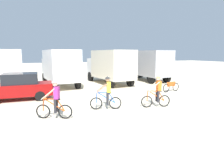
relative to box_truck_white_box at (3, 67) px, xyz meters
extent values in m
plane|color=beige|center=(7.55, -11.30, -1.87)|extent=(120.00, 120.00, 0.00)
cube|color=white|center=(0.10, -0.57, 0.13)|extent=(3.23, 5.53, 2.70)
cube|color=#4C6B9E|center=(-0.47, 2.79, -0.37)|extent=(2.42, 1.84, 2.00)
cube|color=black|center=(-0.58, 3.48, -0.02)|extent=(2.01, 0.41, 0.80)
cylinder|color=black|center=(0.55, 2.86, -1.37)|extent=(0.48, 1.04, 1.00)
cylinder|color=black|center=(1.38, -2.06, -1.37)|extent=(0.48, 1.04, 1.00)
cube|color=white|center=(4.78, -1.11, 0.13)|extent=(2.92, 5.42, 2.70)
cube|color=silver|center=(4.43, 2.27, -0.37)|extent=(2.34, 1.72, 2.00)
cube|color=black|center=(4.36, 2.97, -0.02)|extent=(2.02, 0.29, 0.80)
cylinder|color=black|center=(3.42, 2.07, -1.37)|extent=(0.42, 1.03, 1.00)
cylinder|color=black|center=(5.45, 2.28, -1.37)|extent=(0.42, 1.03, 1.00)
cylinder|color=black|center=(3.93, -2.89, -1.37)|extent=(0.42, 1.03, 1.00)
cylinder|color=black|center=(5.96, -2.69, -1.37)|extent=(0.42, 1.03, 1.00)
cube|color=beige|center=(9.63, -1.56, 0.13)|extent=(2.93, 5.42, 2.70)
cube|color=silver|center=(9.27, 1.82, -0.37)|extent=(2.35, 1.72, 2.00)
cube|color=black|center=(9.20, 2.52, -0.02)|extent=(2.02, 0.29, 0.80)
cylinder|color=black|center=(8.27, 1.61, -1.37)|extent=(0.42, 1.03, 1.00)
cylinder|color=black|center=(10.30, 1.83, -1.37)|extent=(0.42, 1.03, 1.00)
cylinder|color=black|center=(8.80, -3.35, -1.37)|extent=(0.42, 1.03, 1.00)
cylinder|color=black|center=(10.82, -3.13, -1.37)|extent=(0.42, 1.03, 1.00)
cube|color=#9E9EA3|center=(14.34, -0.81, 0.13)|extent=(2.76, 5.36, 2.70)
cube|color=#4C6B9E|center=(14.10, 2.58, -0.37)|extent=(2.30, 1.65, 2.00)
cube|color=black|center=(14.05, 3.28, -0.02)|extent=(2.02, 0.22, 0.80)
cylinder|color=black|center=(13.09, 2.41, -1.37)|extent=(0.39, 1.02, 1.00)
cylinder|color=black|center=(15.12, 2.55, -1.37)|extent=(0.39, 1.02, 1.00)
cylinder|color=black|center=(13.44, -2.57, -1.37)|extent=(0.39, 1.02, 1.00)
cylinder|color=black|center=(15.47, -2.43, -1.37)|extent=(0.39, 1.02, 1.00)
cube|color=maroon|center=(1.54, -5.34, -1.17)|extent=(4.24, 1.86, 0.76)
cube|color=black|center=(1.69, -5.34, -0.45)|extent=(2.14, 1.65, 0.68)
cylinder|color=black|center=(2.83, -6.15, -1.55)|extent=(0.64, 0.23, 0.64)
cylinder|color=black|center=(2.86, -4.59, -1.55)|extent=(0.64, 0.23, 0.64)
torus|color=black|center=(2.89, -9.89, -1.53)|extent=(0.65, 0.33, 0.68)
cylinder|color=silver|center=(2.89, -9.89, -1.53)|extent=(0.11, 0.11, 0.08)
torus|color=black|center=(3.85, -10.31, -1.53)|extent=(0.65, 0.33, 0.68)
cylinder|color=silver|center=(3.85, -10.31, -1.53)|extent=(0.11, 0.11, 0.08)
cylinder|color=#E05119|center=(3.39, -10.11, -1.21)|extent=(0.96, 0.46, 0.68)
cylinder|color=#E05119|center=(3.24, -10.04, -0.93)|extent=(0.63, 0.31, 0.13)
cylinder|color=#E05119|center=(3.69, -10.24, -1.25)|extent=(0.37, 0.20, 0.59)
cylinder|color=#E05119|center=(2.91, -9.90, -1.21)|extent=(0.11, 0.09, 0.64)
cylinder|color=silver|center=(2.94, -9.91, -0.89)|extent=(0.24, 0.49, 0.04)
cube|color=black|center=(3.54, -10.17, -0.94)|extent=(0.27, 0.21, 0.06)
cube|color=#AD2D8C|center=(3.52, -10.17, -0.63)|extent=(0.31, 0.37, 0.56)
sphere|color=beige|center=(3.46, -10.14, -0.23)|extent=(0.22, 0.22, 0.22)
cone|color=silver|center=(3.46, -10.14, -0.10)|extent=(0.32, 0.32, 0.10)
cylinder|color=#26262B|center=(3.41, -10.26, -1.24)|extent=(0.12, 0.12, 0.66)
cylinder|color=#26262B|center=(3.52, -10.02, -1.24)|extent=(0.12, 0.12, 0.66)
cylinder|color=beige|center=(3.14, -10.19, -0.65)|extent=(0.61, 0.26, 0.53)
cylinder|color=beige|center=(3.28, -9.87, -0.65)|extent=(0.58, 0.34, 0.53)
torus|color=black|center=(5.64, -9.38, -1.53)|extent=(0.67, 0.25, 0.68)
cylinder|color=silver|center=(5.64, -9.38, -1.53)|extent=(0.10, 0.10, 0.08)
torus|color=black|center=(6.65, -9.68, -1.53)|extent=(0.67, 0.25, 0.68)
cylinder|color=silver|center=(6.65, -9.68, -1.53)|extent=(0.10, 0.10, 0.08)
cylinder|color=blue|center=(6.17, -9.54, -1.21)|extent=(1.00, 0.33, 0.68)
cylinder|color=blue|center=(6.00, -9.49, -0.93)|extent=(0.65, 0.23, 0.13)
cylinder|color=blue|center=(6.48, -9.63, -1.25)|extent=(0.39, 0.16, 0.59)
cylinder|color=blue|center=(5.66, -9.39, -1.21)|extent=(0.11, 0.08, 0.64)
cylinder|color=silver|center=(5.69, -9.40, -0.89)|extent=(0.18, 0.51, 0.04)
cube|color=black|center=(6.32, -9.58, -0.94)|extent=(0.26, 0.18, 0.06)
cube|color=gold|center=(6.30, -9.57, -0.63)|extent=(0.28, 0.36, 0.56)
sphere|color=#A87A5B|center=(6.24, -9.56, -0.23)|extent=(0.22, 0.22, 0.22)
cone|color=#333333|center=(6.24, -9.56, -0.10)|extent=(0.32, 0.32, 0.10)
cylinder|color=#26262B|center=(6.20, -9.68, -1.24)|extent=(0.12, 0.12, 0.66)
cylinder|color=#26262B|center=(6.28, -9.43, -1.24)|extent=(0.12, 0.12, 0.66)
cylinder|color=#A87A5B|center=(5.92, -9.65, -0.65)|extent=(0.62, 0.18, 0.53)
cylinder|color=#A87A5B|center=(6.02, -9.31, -0.65)|extent=(0.61, 0.26, 0.53)
torus|color=black|center=(8.43, -10.04, -1.53)|extent=(0.68, 0.19, 0.68)
cylinder|color=silver|center=(8.43, -10.04, -1.53)|extent=(0.09, 0.09, 0.08)
torus|color=black|center=(9.46, -10.25, -1.53)|extent=(0.68, 0.19, 0.68)
cylinder|color=silver|center=(9.46, -10.25, -1.53)|extent=(0.09, 0.09, 0.08)
cylinder|color=#E05119|center=(8.97, -10.15, -1.21)|extent=(1.02, 0.25, 0.68)
cylinder|color=#E05119|center=(8.80, -10.11, -0.93)|extent=(0.66, 0.18, 0.13)
cylinder|color=#E05119|center=(9.29, -10.21, -1.25)|extent=(0.39, 0.13, 0.59)
cylinder|color=#E05119|center=(8.45, -10.04, -1.21)|extent=(0.11, 0.07, 0.64)
cylinder|color=silver|center=(8.48, -10.05, -0.89)|extent=(0.14, 0.52, 0.04)
cube|color=black|center=(9.12, -10.18, -0.94)|extent=(0.26, 0.17, 0.06)
cube|color=orange|center=(9.10, -10.18, -0.63)|extent=(0.26, 0.35, 0.56)
sphere|color=beige|center=(9.04, -10.16, -0.23)|extent=(0.22, 0.22, 0.22)
cone|color=tan|center=(9.04, -10.16, -0.10)|extent=(0.32, 0.32, 0.10)
cylinder|color=#26262B|center=(9.02, -10.29, -1.24)|extent=(0.12, 0.12, 0.66)
cylinder|color=#26262B|center=(9.07, -10.04, -1.24)|extent=(0.12, 0.12, 0.66)
cylinder|color=beige|center=(8.73, -10.29, -0.65)|extent=(0.63, 0.13, 0.53)
cylinder|color=beige|center=(8.81, -9.93, -0.65)|extent=(0.62, 0.21, 0.53)
torus|color=black|center=(13.20, -6.65, -1.53)|extent=(0.68, 0.16, 0.68)
torus|color=black|center=(12.16, -6.80, -1.53)|extent=(0.68, 0.16, 0.68)
cube|color=#E05119|center=(12.68, -6.73, -1.25)|extent=(0.89, 0.17, 0.36)
cylinder|color=silver|center=(13.15, -6.66, -0.92)|extent=(0.11, 0.50, 0.04)
camera|label=1|loc=(2.72, -19.30, 1.16)|focal=31.16mm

